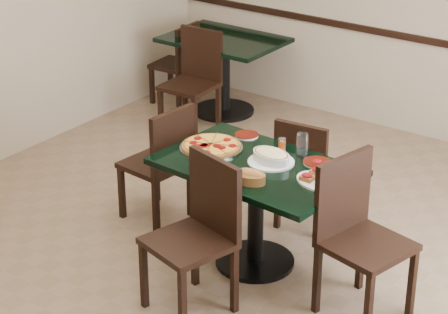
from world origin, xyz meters
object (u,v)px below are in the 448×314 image
Objects in this scene: back_table at (224,61)px; chair_left at (163,158)px; lasagna_casserole at (271,156)px; bruschetta_platter at (321,180)px; bread_basket at (250,176)px; pepperoni_pizza at (211,146)px; chair_near at (200,226)px; back_chair_near at (195,75)px; chair_far at (306,169)px; back_chair_left at (180,60)px; chair_right at (356,228)px; main_table at (256,189)px.

back_table is 2.23m from chair_left.
lasagna_casserole is at bearing 92.79° from chair_left.
bread_basket is at bearing -131.40° from bruschetta_platter.
pepperoni_pizza is at bearing 85.63° from chair_left.
chair_near is at bearing -116.69° from bread_basket.
back_chair_near is (-1.77, 2.24, -0.03)m from chair_near.
chair_far is 1.06× the size of back_chair_left.
chair_far is (1.83, -1.52, -0.05)m from back_table.
chair_far is 0.77m from pepperoni_pizza.
chair_far is at bearing 105.66° from lasagna_casserole.
back_chair_left is 2.01× the size of bruschetta_platter.
chair_left is at bearing -62.18° from back_chair_near.
chair_left is at bearing 96.24° from chair_right.
bread_basket is at bearing -50.98° from back_table.
pepperoni_pizza is 1.07× the size of bruschetta_platter.
back_table is (-1.82, 2.14, -0.04)m from main_table.
bread_basket is at bearing -71.13° from lasagna_casserole.
chair_right is at bearing 48.46° from chair_near.
back_table is 3.54× the size of lasagna_casserole.
back_chair_near reaches higher than chair_left.
chair_far is 0.92m from bread_basket.
chair_far is at bearing 103.90° from chair_near.
pepperoni_pizza is 0.46m from lasagna_casserole.
pepperoni_pizza is at bearing -51.51° from back_chair_near.
pepperoni_pizza is (0.50, -0.09, 0.26)m from chair_left.
chair_right is 1.07× the size of back_chair_near.
back_table is 3.29m from chair_near.
bruschetta_platter is (0.87, -0.03, 0.01)m from pepperoni_pizza.
main_table is 3.26× the size of bruschetta_platter.
chair_far is at bearing 124.29° from chair_left.
back_table is 0.50m from back_chair_near.
lasagna_casserole reaches higher than back_table.
back_chair_near is at bearing 130.69° from pepperoni_pizza.
chair_near is 3.55m from back_chair_left.
back_chair_near is at bearing 149.89° from lasagna_casserole.
chair_near is 0.95m from chair_right.
chair_right is 0.77m from lasagna_casserole.
chair_near reaches higher than back_chair_left.
bread_basket reaches higher than main_table.
bread_basket is (1.01, -0.36, 0.28)m from chair_left.
back_table is 3.08m from bread_basket.
pepperoni_pizza is 0.57m from bread_basket.
lasagna_casserole is (0.07, 0.67, 0.24)m from chair_near.
chair_right is at bearing -36.09° from back_chair_near.
chair_left is at bearing -169.75° from bruschetta_platter.
chair_right is 3.78m from back_chair_left.
chair_left is 2.24× the size of bruschetta_platter.
pepperoni_pizza is at bearing 97.60° from chair_right.
chair_near is 2.29× the size of pepperoni_pizza.
chair_near is 3.22× the size of lasagna_casserole.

